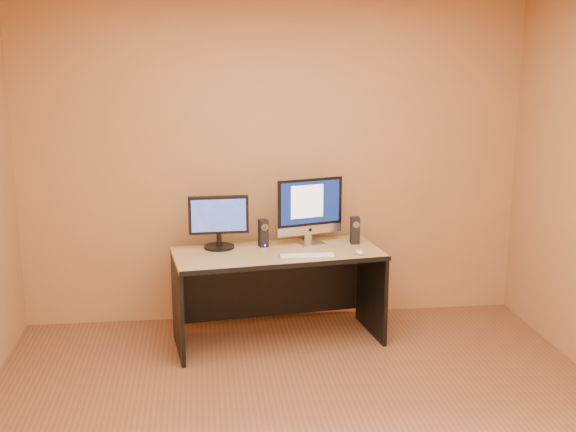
% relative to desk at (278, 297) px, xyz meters
% --- Properties ---
extents(walls, '(4.00, 4.00, 2.60)m').
position_rel_desk_xyz_m(walls, '(0.04, -1.44, 0.95)').
color(walls, '#A86F44').
rests_on(walls, ground).
extents(desk, '(1.59, 0.85, 0.70)m').
position_rel_desk_xyz_m(desk, '(0.00, 0.00, 0.00)').
color(desk, '#A68A53').
rests_on(desk, ground).
extents(imac, '(0.57, 0.34, 0.52)m').
position_rel_desk_xyz_m(imac, '(0.27, 0.20, 0.61)').
color(imac, silver).
rests_on(imac, desk).
extents(second_monitor, '(0.46, 0.24, 0.40)m').
position_rel_desk_xyz_m(second_monitor, '(-0.43, 0.15, 0.55)').
color(second_monitor, black).
rests_on(second_monitor, desk).
extents(speaker_left, '(0.08, 0.08, 0.21)m').
position_rel_desk_xyz_m(speaker_left, '(-0.09, 0.16, 0.46)').
color(speaker_left, black).
rests_on(speaker_left, desk).
extents(speaker_right, '(0.07, 0.07, 0.21)m').
position_rel_desk_xyz_m(speaker_right, '(0.61, 0.16, 0.46)').
color(speaker_right, black).
rests_on(speaker_right, desk).
extents(keyboard, '(0.41, 0.12, 0.02)m').
position_rel_desk_xyz_m(keyboard, '(0.20, -0.17, 0.36)').
color(keyboard, silver).
rests_on(keyboard, desk).
extents(mouse, '(0.07, 0.11, 0.03)m').
position_rel_desk_xyz_m(mouse, '(0.58, -0.14, 0.37)').
color(mouse, silver).
rests_on(mouse, desk).
extents(cable_a, '(0.13, 0.18, 0.01)m').
position_rel_desk_xyz_m(cable_a, '(0.29, 0.26, 0.35)').
color(cable_a, black).
rests_on(cable_a, desk).
extents(cable_b, '(0.04, 0.17, 0.01)m').
position_rel_desk_xyz_m(cable_b, '(0.22, 0.29, 0.35)').
color(cable_b, black).
rests_on(cable_b, desk).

